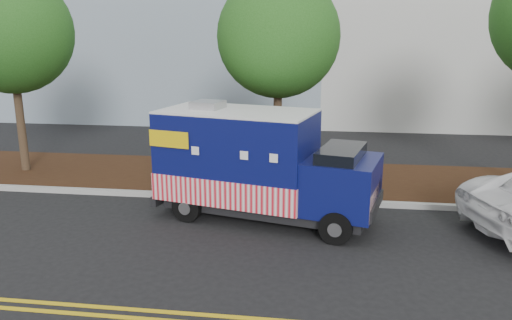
# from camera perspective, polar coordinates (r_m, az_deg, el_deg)

# --- Properties ---
(ground) EXTENTS (120.00, 120.00, 0.00)m
(ground) POSITION_cam_1_polar(r_m,az_deg,el_deg) (12.72, -2.43, -6.71)
(ground) COLOR black
(ground) RESTS_ON ground
(curb) EXTENTS (120.00, 0.18, 0.15)m
(curb) POSITION_cam_1_polar(r_m,az_deg,el_deg) (13.99, -1.43, -4.38)
(curb) COLOR #9E9E99
(curb) RESTS_ON ground
(mulch_strip) EXTENTS (120.00, 4.00, 0.15)m
(mulch_strip) POSITION_cam_1_polar(r_m,az_deg,el_deg) (15.97, -0.23, -1.98)
(mulch_strip) COLOR black
(mulch_strip) RESTS_ON ground
(centerline_near) EXTENTS (120.00, 0.10, 0.01)m
(centerline_near) POSITION_cam_1_polar(r_m,az_deg,el_deg) (8.81, -7.74, -17.00)
(centerline_near) COLOR gold
(centerline_near) RESTS_ON ground
(tree_a) EXTENTS (3.83, 3.83, 6.51)m
(tree_a) POSITION_cam_1_polar(r_m,az_deg,el_deg) (17.72, -26.30, 12.96)
(tree_a) COLOR #38281C
(tree_a) RESTS_ON ground
(tree_b) EXTENTS (3.64, 3.64, 6.28)m
(tree_b) POSITION_cam_1_polar(r_m,az_deg,el_deg) (15.18, 2.58, 13.89)
(tree_b) COLOR #38281C
(tree_b) RESTS_ON ground
(sign_post) EXTENTS (0.06, 0.06, 2.40)m
(sign_post) POSITION_cam_1_polar(r_m,az_deg,el_deg) (14.03, -5.81, 0.39)
(sign_post) COLOR #473828
(sign_post) RESTS_ON ground
(food_truck) EXTENTS (5.82, 3.24, 2.90)m
(food_truck) POSITION_cam_1_polar(r_m,az_deg,el_deg) (12.44, -0.05, -0.81)
(food_truck) COLOR black
(food_truck) RESTS_ON ground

